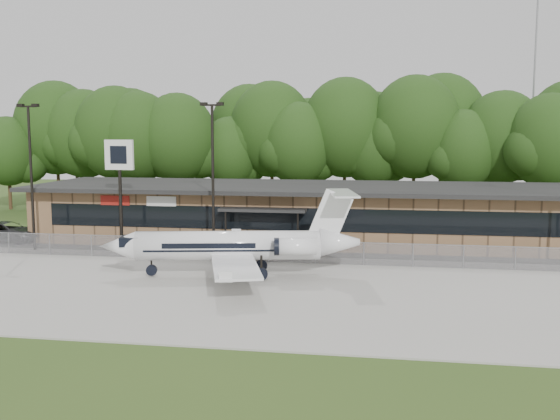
% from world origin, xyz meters
% --- Properties ---
extents(ground, '(160.00, 160.00, 0.00)m').
position_xyz_m(ground, '(0.00, 0.00, 0.00)').
color(ground, '#314E1B').
rests_on(ground, ground).
extents(apron, '(64.00, 18.00, 0.08)m').
position_xyz_m(apron, '(0.00, 8.00, 0.04)').
color(apron, '#9E9B93').
rests_on(apron, ground).
extents(parking_lot, '(50.00, 9.00, 0.06)m').
position_xyz_m(parking_lot, '(0.00, 19.50, 0.03)').
color(parking_lot, '#383835').
rests_on(parking_lot, ground).
extents(terminal, '(41.00, 11.65, 4.30)m').
position_xyz_m(terminal, '(-0.00, 23.94, 2.18)').
color(terminal, olive).
rests_on(terminal, ground).
extents(fence, '(46.00, 0.04, 1.52)m').
position_xyz_m(fence, '(0.00, 15.00, 0.78)').
color(fence, gray).
rests_on(fence, ground).
extents(treeline, '(72.00, 12.00, 15.00)m').
position_xyz_m(treeline, '(0.00, 42.00, 7.50)').
color(treeline, '#193410').
rests_on(treeline, ground).
extents(radio_mast, '(0.20, 0.20, 25.00)m').
position_xyz_m(radio_mast, '(22.00, 48.00, 12.50)').
color(radio_mast, gray).
rests_on(radio_mast, ground).
extents(light_pole_left, '(1.55, 0.30, 10.23)m').
position_xyz_m(light_pole_left, '(-18.00, 16.50, 5.98)').
color(light_pole_left, black).
rests_on(light_pole_left, ground).
extents(light_pole_mid, '(1.55, 0.30, 10.23)m').
position_xyz_m(light_pole_mid, '(-5.00, 16.50, 5.98)').
color(light_pole_mid, black).
rests_on(light_pole_mid, ground).
extents(business_jet, '(14.91, 13.39, 5.03)m').
position_xyz_m(business_jet, '(-2.05, 10.88, 1.80)').
color(business_jet, white).
rests_on(business_jet, ground).
extents(suv, '(5.65, 2.65, 1.56)m').
position_xyz_m(suv, '(-22.00, 19.41, 0.78)').
color(suv, '#2B2B2D').
rests_on(suv, ground).
extents(pole_sign, '(2.05, 0.34, 7.79)m').
position_xyz_m(pole_sign, '(-11.63, 16.80, 5.96)').
color(pole_sign, black).
rests_on(pole_sign, ground).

